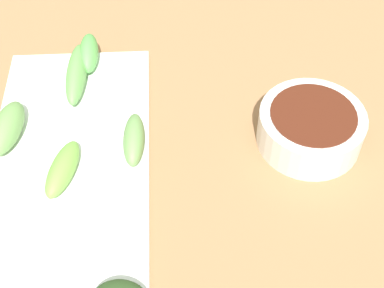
% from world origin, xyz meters
% --- Properties ---
extents(tabletop, '(2.10, 2.10, 0.02)m').
position_xyz_m(tabletop, '(0.00, 0.00, 0.01)').
color(tabletop, '#9B6E48').
rests_on(tabletop, ground).
extents(sauce_bowl, '(0.11, 0.11, 0.04)m').
position_xyz_m(sauce_bowl, '(-0.12, -0.03, 0.04)').
color(sauce_bowl, silver).
rests_on(sauce_bowl, tabletop).
extents(serving_plate, '(0.17, 0.38, 0.01)m').
position_xyz_m(serving_plate, '(0.13, 0.01, 0.03)').
color(serving_plate, white).
rests_on(serving_plate, tabletop).
extents(broccoli_stalk_0, '(0.04, 0.08, 0.02)m').
position_xyz_m(broccoli_stalk_0, '(0.14, 0.01, 0.04)').
color(broccoli_stalk_0, '#75B046').
rests_on(broccoli_stalk_0, serving_plate).
extents(broccoli_stalk_1, '(0.02, 0.07, 0.03)m').
position_xyz_m(broccoli_stalk_1, '(0.07, -0.02, 0.05)').
color(broccoli_stalk_1, '#709F57').
rests_on(broccoli_stalk_1, serving_plate).
extents(broccoli_stalk_2, '(0.02, 0.10, 0.03)m').
position_xyz_m(broccoli_stalk_2, '(0.13, -0.12, 0.05)').
color(broccoli_stalk_2, '#69AF54').
rests_on(broccoli_stalk_2, serving_plate).
extents(broccoli_stalk_3, '(0.02, 0.06, 0.03)m').
position_xyz_m(broccoli_stalk_3, '(0.12, -0.16, 0.05)').
color(broccoli_stalk_3, '#5FB754').
rests_on(broccoli_stalk_3, serving_plate).
extents(broccoli_stalk_5, '(0.04, 0.08, 0.03)m').
position_xyz_m(broccoli_stalk_5, '(0.20, -0.04, 0.05)').
color(broccoli_stalk_5, '#71A155').
rests_on(broccoli_stalk_5, serving_plate).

